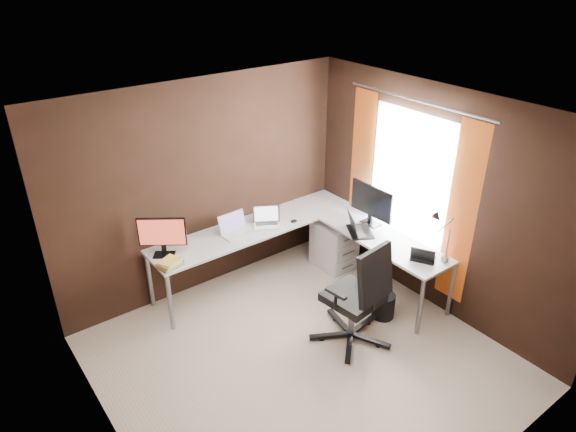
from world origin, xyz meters
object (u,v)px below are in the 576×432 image
object	(u,v)px
laptop_black_big	(357,229)
laptop_silver	(267,221)
monitor_right	(372,203)
desk_lamp	(440,231)
laptop_white	(235,229)
book_stack	(170,263)
monitor_left	(162,234)
office_chair	(355,313)
drawer_pedestal	(334,244)
wastebasket	(384,306)
laptop_black_small	(423,257)

from	to	relation	value
laptop_black_big	laptop_silver	bearing A→B (deg)	72.18
laptop_silver	laptop_black_big	bearing A→B (deg)	-16.39
monitor_right	desk_lamp	distance (m)	1.01
laptop_white	book_stack	bearing A→B (deg)	-170.97
monitor_left	laptop_black_big	bearing A→B (deg)	11.31
book_stack	office_chair	world-z (taller)	office_chair
monitor_right	desk_lamp	xyz separation A→B (m)	(-0.03, -1.00, 0.08)
monitor_left	monitor_right	bearing A→B (deg)	15.14
laptop_white	laptop_black_big	size ratio (longest dim) A/B	0.80
monitor_left	monitor_right	world-z (taller)	monitor_right
laptop_silver	laptop_white	bearing A→B (deg)	-154.99
drawer_pedestal	wastebasket	distance (m)	1.18
office_chair	wastebasket	world-z (taller)	office_chair
drawer_pedestal	laptop_silver	xyz separation A→B (m)	(-0.83, 0.31, 0.48)
book_stack	office_chair	size ratio (longest dim) A/B	0.23
laptop_white	office_chair	xyz separation A→B (m)	(0.45, -1.57, -0.43)
book_stack	desk_lamp	distance (m)	2.82
wastebasket	laptop_black_small	bearing A→B (deg)	-35.06
laptop_white	laptop_black_big	distance (m)	1.42
monitor_left	desk_lamp	world-z (taller)	desk_lamp
laptop_black_small	office_chair	size ratio (longest dim) A/B	0.26
monitor_left	office_chair	bearing A→B (deg)	-15.58
monitor_right	laptop_white	size ratio (longest dim) A/B	1.72
laptop_silver	book_stack	distance (m)	1.34
monitor_right	book_stack	size ratio (longest dim) A/B	2.23
monitor_right	laptop_black_small	size ratio (longest dim) A/B	1.97
monitor_left	laptop_white	size ratio (longest dim) A/B	1.24
monitor_left	office_chair	xyz separation A→B (m)	(1.31, -1.63, -0.63)
monitor_left	laptop_black_small	size ratio (longest dim) A/B	1.42
laptop_silver	book_stack	world-z (taller)	laptop_silver
desk_lamp	office_chair	bearing A→B (deg)	164.33
laptop_white	wastebasket	distance (m)	1.89
drawer_pedestal	wastebasket	xyz separation A→B (m)	(-0.27, -1.14, -0.16)
drawer_pedestal	desk_lamp	xyz separation A→B (m)	(0.13, -1.44, 0.79)
laptop_white	laptop_black_small	xyz separation A→B (m)	(1.27, -1.70, -0.01)
drawer_pedestal	laptop_black_big	distance (m)	0.70
monitor_right	office_chair	size ratio (longest dim) A/B	0.52
wastebasket	laptop_white	bearing A→B (deg)	123.18
laptop_white	wastebasket	bearing A→B (deg)	-59.53
drawer_pedestal	desk_lamp	world-z (taller)	desk_lamp
book_stack	wastebasket	bearing A→B (deg)	-34.51
laptop_black_big	laptop_black_small	size ratio (longest dim) A/B	1.43
drawer_pedestal	laptop_black_small	distance (m)	1.42
monitor_right	book_stack	xyz separation A→B (m)	(-2.32, 0.60, -0.25)
drawer_pedestal	book_stack	size ratio (longest dim) A/B	2.17
laptop_black_big	book_stack	world-z (taller)	laptop_black_big
monitor_right	laptop_black_small	world-z (taller)	monitor_right
monitor_right	laptop_silver	size ratio (longest dim) A/B	1.56
office_chair	monitor_right	bearing A→B (deg)	32.44
drawer_pedestal	book_stack	bearing A→B (deg)	175.62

